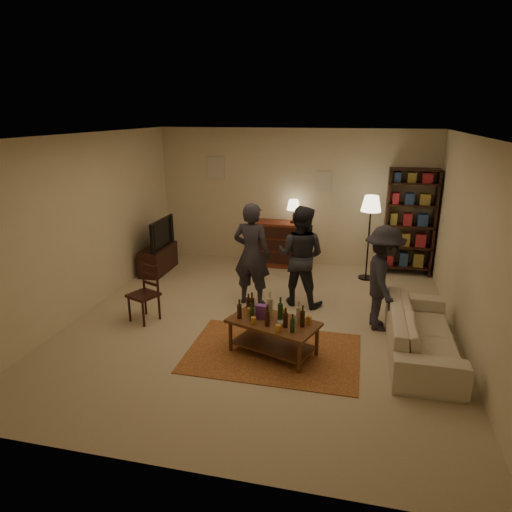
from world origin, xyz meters
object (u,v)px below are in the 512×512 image
(bookshelf, at_px, (410,221))
(sofa, at_px, (422,332))
(dresser, at_px, (281,243))
(person_by_sofa, at_px, (383,278))
(tv_stand, at_px, (158,253))
(floor_lamp, at_px, (371,209))
(person_right, at_px, (300,256))
(coffee_table, at_px, (273,325))
(dining_chair, at_px, (146,291))
(person_left, at_px, (252,255))

(bookshelf, xyz_separation_m, sofa, (-0.05, -3.18, -0.73))
(dresser, height_order, person_by_sofa, person_by_sofa)
(tv_stand, xyz_separation_m, person_by_sofa, (4.14, -1.54, 0.37))
(bookshelf, xyz_separation_m, floor_lamp, (-0.73, -0.48, 0.29))
(bookshelf, height_order, person_by_sofa, bookshelf)
(person_right, bearing_deg, person_by_sofa, 166.41)
(person_right, bearing_deg, dresser, -58.17)
(coffee_table, distance_m, dining_chair, 2.12)
(person_left, bearing_deg, dining_chair, 41.93)
(dining_chair, distance_m, sofa, 3.90)
(dining_chair, height_order, person_by_sofa, person_by_sofa)
(dining_chair, bearing_deg, person_left, 56.46)
(floor_lamp, bearing_deg, tv_stand, -172.75)
(sofa, height_order, person_right, person_right)
(floor_lamp, bearing_deg, bookshelf, 32.99)
(tv_stand, relative_size, person_by_sofa, 0.70)
(bookshelf, height_order, sofa, bookshelf)
(dresser, relative_size, person_by_sofa, 0.90)
(dining_chair, height_order, sofa, dining_chair)
(dining_chair, xyz_separation_m, sofa, (3.90, -0.16, -0.15))
(coffee_table, height_order, bookshelf, bookshelf)
(tv_stand, bearing_deg, person_right, -17.78)
(bookshelf, bearing_deg, floor_lamp, -147.01)
(dresser, bearing_deg, tv_stand, -157.93)
(floor_lamp, bearing_deg, dining_chair, -141.58)
(tv_stand, height_order, sofa, tv_stand)
(coffee_table, height_order, sofa, coffee_table)
(coffee_table, xyz_separation_m, person_left, (-0.64, 1.51, 0.43))
(dining_chair, height_order, dresser, dresser)
(coffee_table, height_order, tv_stand, tv_stand)
(person_left, height_order, person_right, person_left)
(dining_chair, bearing_deg, tv_stand, 132.73)
(coffee_table, bearing_deg, floor_lamp, 69.41)
(tv_stand, distance_m, floor_lamp, 4.10)
(coffee_table, distance_m, bookshelf, 4.12)
(floor_lamp, bearing_deg, person_by_sofa, -84.73)
(tv_stand, relative_size, floor_lamp, 0.67)
(bookshelf, height_order, person_right, bookshelf)
(sofa, bearing_deg, person_by_sofa, 37.25)
(person_left, bearing_deg, person_by_sofa, 175.82)
(person_by_sofa, bearing_deg, dining_chair, 89.90)
(bookshelf, distance_m, person_right, 2.63)
(dresser, bearing_deg, person_right, -70.76)
(tv_stand, relative_size, dresser, 0.78)
(coffee_table, bearing_deg, sofa, 12.73)
(coffee_table, bearing_deg, person_by_sofa, 38.36)
(dresser, xyz_separation_m, person_right, (0.64, -1.84, 0.33))
(floor_lamp, distance_m, person_left, 2.47)
(person_right, distance_m, person_by_sofa, 1.39)
(tv_stand, relative_size, sofa, 0.51)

